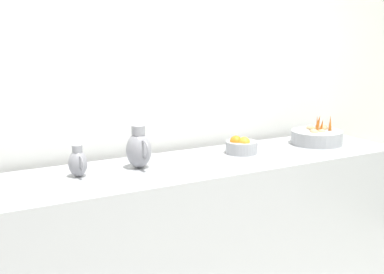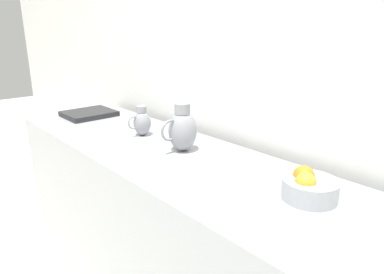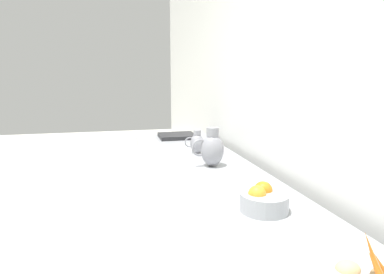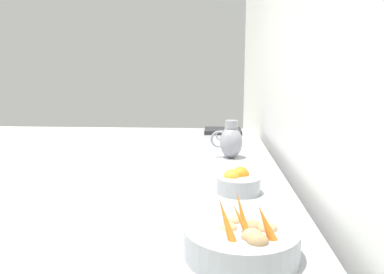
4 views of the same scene
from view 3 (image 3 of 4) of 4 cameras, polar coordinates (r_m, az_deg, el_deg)
name	(u,v)px [view 3 (image 3 of 4)]	position (r m, az deg, el deg)	size (l,w,h in m)	color
tile_wall_left	(353,74)	(1.53, 26.93, 10.01)	(0.10, 8.58, 3.00)	white
prep_counter	(212,251)	(2.03, 3.66, -19.78)	(0.69, 3.03, 0.92)	#9EA0A5
orange_bowl	(263,200)	(1.43, 12.65, -10.94)	(0.21, 0.21, 0.12)	#9EA0A5
metal_pitcher_tall	(212,149)	(2.06, 3.60, -2.13)	(0.21, 0.15, 0.25)	gray
metal_pitcher_short	(197,143)	(2.41, 0.89, -1.05)	(0.15, 0.11, 0.18)	gray
counter_sink_basin	(177,136)	(3.05, -2.70, 0.20)	(0.34, 0.30, 0.04)	#232326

